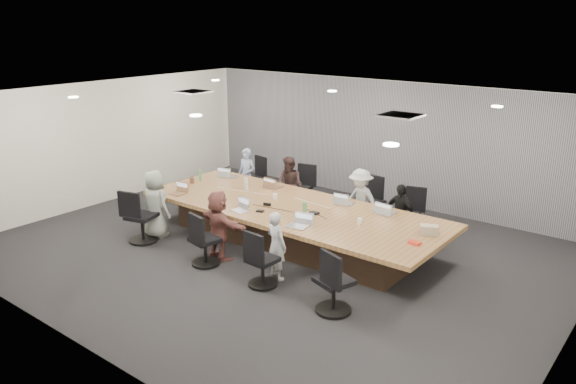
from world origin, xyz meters
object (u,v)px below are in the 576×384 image
Objects in this scene: person_5 at (219,225)px; conference_table at (291,223)px; person_6 at (276,245)px; laptop_0 at (230,176)px; person_4 at (155,204)px; chair_3 at (407,218)px; laptop_1 at (274,186)px; chair_5 at (205,244)px; person_3 at (400,213)px; laptop_4 at (177,193)px; bottle_green_right at (305,210)px; laptop_2 at (346,203)px; chair_4 at (142,220)px; person_1 at (290,185)px; chair_0 at (257,183)px; chair_2 at (369,206)px; laptop_6 at (297,226)px; mug_brown at (192,180)px; laptop_3 at (386,212)px; person_2 at (360,201)px; chair_7 at (334,286)px; bottle_green_left at (200,175)px; bottle_clear at (246,184)px; snack_packet at (415,243)px; laptop_5 at (240,211)px; stapler at (267,204)px; person_0 at (247,176)px; chair_1 at (299,192)px; chair_6 at (263,264)px; canvas_bag at (429,230)px.

conference_table is at bearing -104.30° from person_5.
person_6 is (0.73, -1.35, 0.18)m from conference_table.
person_4 is at bearing 78.61° from laptop_0.
chair_3 is 2.83m from laptop_1.
chair_5 is 2.57m from laptop_1.
person_3 reaches higher than laptop_4.
chair_5 is 1.84m from bottle_green_right.
laptop_2 is 1.05m from person_3.
chair_4 is 0.68× the size of person_1.
chair_0 is 3.05m from chair_2.
person_1 is 3.60× the size of laptop_6.
chair_0 is at bearing -89.03° from person_4.
laptop_3 is at bearing 11.64° from mug_brown.
chair_5 is 3.32m from person_2.
person_4 is (0.00, 0.35, 0.24)m from chair_4.
laptop_1 and laptop_2 have the same top height.
laptop_3 is 1.01× the size of laptop_6.
laptop_4 is at bearing -172.33° from chair_7.
person_5 is at bearing 49.65° from laptop_3.
person_6 is at bearing -61.49° from conference_table.
chair_4 is 7.53× the size of mug_brown.
mug_brown is at bearing -90.00° from bottle_green_left.
laptop_0 is 1.60m from laptop_4.
person_4 is 1.72m from person_5.
person_5 is 1.09× the size of person_6.
person_2 reaches higher than bottle_clear.
chair_3 is at bearing -179.58° from laptop_0.
chair_4 reaches higher than laptop_4.
person_3 is 1.94m from snack_packet.
laptop_5 is at bearing -25.02° from bottle_green_left.
chair_2 is 0.41m from person_2.
chair_5 is 6.74× the size of mug_brown.
chair_5 is at bearing -31.05° from laptop_4.
person_3 is at bearing 55.66° from laptop_5.
chair_0 is 2.53m from laptop_4.
stapler is at bearing -10.27° from bottle_green_left.
person_0 reaches higher than laptop_5.
laptop_2 is (1.78, -0.90, 0.34)m from chair_1.
bottle_green_right reaches higher than chair_7.
chair_2 reaches higher than laptop_1.
person_3 is 4.97× the size of bottle_green_left.
snack_packet is at bearing 20.36° from laptop_5.
chair_6 is 3.11m from laptop_1.
person_6 is (-0.84, -2.70, 0.01)m from person_3.
laptop_3 is (0.87, -0.90, 0.31)m from chair_2.
person_0 is (-3.05, -0.35, 0.20)m from chair_2.
stapler is (-1.12, 0.56, 0.02)m from laptop_6.
person_6 is 2.71m from bottle_clear.
bottle_clear is at bearing 137.12° from chair_0.
canvas_bag is (2.65, 0.27, 0.42)m from conference_table.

